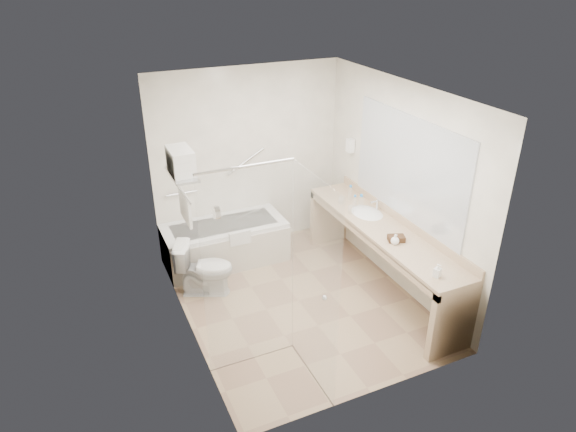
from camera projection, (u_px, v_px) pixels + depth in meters
name	position (u px, v px, depth m)	size (l,w,h in m)	color
floor	(298.00, 301.00, 6.15)	(3.20, 3.20, 0.00)	tan
ceiling	(301.00, 92.00, 5.03)	(2.60, 3.20, 0.10)	silver
wall_back	(248.00, 160.00, 6.90)	(2.60, 0.10, 2.50)	white
wall_front	(381.00, 282.00, 4.29)	(2.60, 0.10, 2.50)	white
wall_left	(182.00, 230.00, 5.11)	(0.10, 3.20, 2.50)	white
wall_right	(398.00, 187.00, 6.07)	(0.10, 3.20, 2.50)	white
bathtub	(225.00, 243.00, 6.85)	(1.60, 0.73, 0.59)	white
grab_bar_short	(181.00, 193.00, 6.65)	(0.03, 0.03, 0.40)	silver
grab_bar_long	(246.00, 161.00, 6.84)	(0.03, 0.03, 0.60)	silver
shower_enclosure	(280.00, 277.00, 4.69)	(0.96, 0.91, 2.11)	silver
towel_shelf	(181.00, 169.00, 5.22)	(0.24, 0.55, 0.81)	silver
vanity_counter	(382.00, 242.00, 6.12)	(0.55, 2.70, 0.95)	tan
sink	(367.00, 215.00, 6.38)	(0.40, 0.52, 0.14)	white
faucet	(377.00, 205.00, 6.38)	(0.03, 0.03, 0.14)	silver
mirror	(408.00, 168.00, 5.81)	(0.02, 2.00, 1.20)	silver
hairdryer_unit	(350.00, 145.00, 6.82)	(0.08, 0.10, 0.18)	white
toilet	(205.00, 269.00, 6.17)	(0.38, 0.68, 0.67)	white
amenity_basket	(396.00, 238.00, 5.72)	(0.18, 0.12, 0.06)	#472E19
soap_bottle_a	(437.00, 274.00, 5.07)	(0.06, 0.14, 0.07)	white
soap_bottle_b	(395.00, 240.00, 5.64)	(0.09, 0.12, 0.09)	white
water_bottle_left	(350.00, 193.00, 6.69)	(0.06, 0.06, 0.19)	silver
water_bottle_mid	(361.00, 203.00, 6.37)	(0.07, 0.07, 0.22)	silver
water_bottle_right	(355.00, 202.00, 6.45)	(0.05, 0.05, 0.18)	silver
drinking_glass_near	(341.00, 200.00, 6.59)	(0.07, 0.07, 0.09)	silver
drinking_glass_far	(351.00, 210.00, 6.33)	(0.08, 0.08, 0.10)	silver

